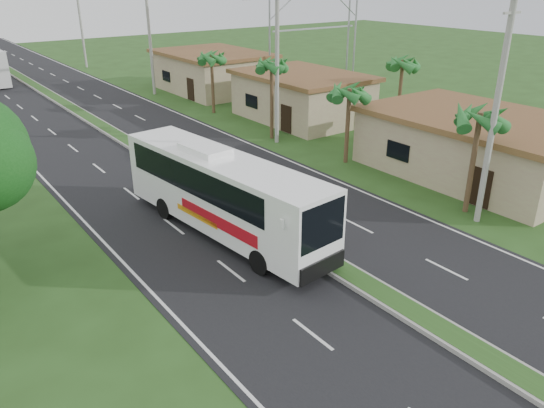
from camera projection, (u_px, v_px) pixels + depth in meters
ground at (386, 299)px, 19.27m from camera, size 180.00×180.00×0.00m
road_asphalt at (152, 157)px, 34.04m from camera, size 14.00×160.00×0.02m
median_strip at (152, 156)px, 34.00m from camera, size 1.20×160.00×0.18m
lane_edge_left at (44, 180)px, 30.40m from camera, size 0.12×160.00×0.01m
lane_edge_right at (240, 140)px, 37.68m from camera, size 0.12×160.00×0.01m
shop_near at (477, 145)px, 30.59m from camera, size 8.60×12.60×3.52m
shop_mid at (302, 96)px, 42.37m from camera, size 7.60×10.60×3.67m
shop_far at (213, 71)px, 52.68m from camera, size 8.60×11.60×3.82m
palm_verge_a at (480, 118)px, 24.48m from camera, size 2.40×2.40×5.45m
palm_verge_b at (349, 93)px, 31.49m from camera, size 2.40×2.40×5.05m
palm_verge_c at (272, 65)px, 36.03m from camera, size 2.40×2.40×5.85m
palm_verge_d at (211, 58)px, 43.18m from camera, size 2.40×2.40×5.25m
palm_behind_shop at (403, 64)px, 37.88m from camera, size 2.40×2.40×5.65m
utility_pole_a at (497, 103)px, 23.09m from camera, size 1.60×0.28×11.00m
utility_pole_b at (277, 50)px, 34.66m from camera, size 3.20×0.28×12.00m
utility_pole_c at (149, 34)px, 49.68m from camera, size 1.60×0.28×11.00m
utility_pole_d at (81, 22)px, 64.54m from camera, size 1.60×0.28×10.50m
billboard_lattice at (315, 19)px, 50.64m from camera, size 10.18×1.18×12.07m
coach_bus_main at (222, 189)px, 23.37m from camera, size 3.70×12.17×3.87m
motorcyclist at (267, 243)px, 21.25m from camera, size 1.64×0.71×2.43m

